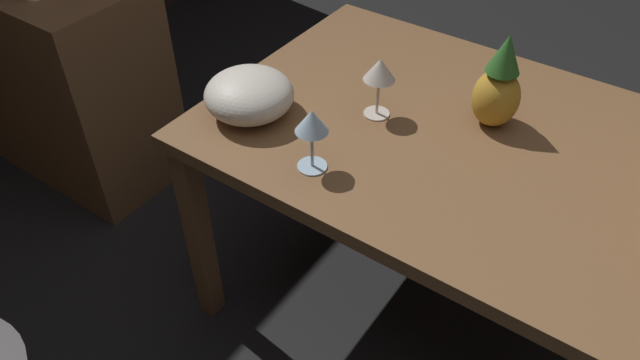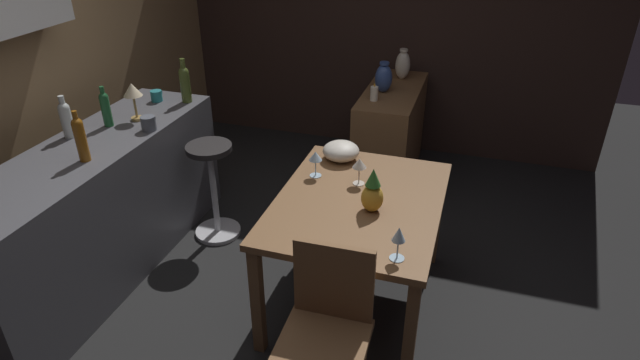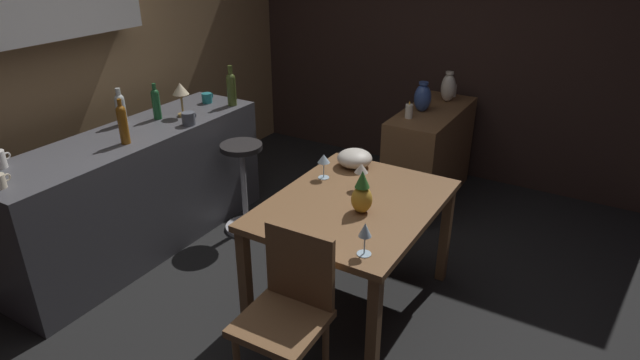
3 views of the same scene
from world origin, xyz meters
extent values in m
plane|color=black|center=(0.00, 0.00, 0.00)|extent=(9.00, 9.00, 0.00)
cube|color=#9E7A51|center=(0.00, 2.10, 1.30)|extent=(5.20, 0.10, 2.60)
cube|color=#33231E|center=(2.55, 0.30, 1.30)|extent=(0.10, 4.40, 2.60)
cube|color=brown|center=(0.18, -0.22, 0.72)|extent=(1.20, 0.92, 0.04)
cube|color=brown|center=(-0.38, 0.19, 0.35)|extent=(0.06, 0.06, 0.70)
cube|color=brown|center=(0.73, 0.19, 0.35)|extent=(0.06, 0.06, 0.70)
cube|color=brown|center=(-0.38, -0.62, 0.35)|extent=(0.06, 0.06, 0.70)
cube|color=brown|center=(0.73, -0.62, 0.35)|extent=(0.06, 0.06, 0.70)
cube|color=#4C4C51|center=(-0.01, 1.47, 0.45)|extent=(2.10, 0.60, 0.90)
cube|color=brown|center=(1.85, -0.09, 0.41)|extent=(1.10, 0.44, 0.82)
cube|color=brown|center=(-0.67, -0.27, 0.47)|extent=(0.41, 0.41, 0.04)
cube|color=brown|center=(-0.49, -0.26, 0.68)|extent=(0.04, 0.38, 0.43)
cylinder|color=brown|center=(-0.51, -0.42, 0.22)|extent=(0.04, 0.04, 0.45)
cylinder|color=brown|center=(-0.51, -0.10, 0.22)|extent=(0.04, 0.04, 0.45)
cylinder|color=#262323|center=(0.57, 0.95, 0.71)|extent=(0.32, 0.32, 0.04)
cylinder|color=silver|center=(0.57, 0.95, 0.35)|extent=(0.04, 0.04, 0.69)
cylinder|color=silver|center=(0.57, 0.95, 0.01)|extent=(0.34, 0.34, 0.03)
cylinder|color=silver|center=(-0.30, -0.52, 0.74)|extent=(0.07, 0.07, 0.00)
cylinder|color=silver|center=(-0.30, -0.52, 0.79)|extent=(0.01, 0.01, 0.10)
cone|color=silver|center=(-0.30, -0.52, 0.88)|extent=(0.07, 0.07, 0.07)
cylinder|color=silver|center=(0.35, -0.17, 0.74)|extent=(0.07, 0.07, 0.00)
cylinder|color=silver|center=(0.35, -0.17, 0.80)|extent=(0.01, 0.01, 0.11)
cone|color=silver|center=(0.35, -0.17, 0.88)|extent=(0.08, 0.08, 0.06)
cylinder|color=silver|center=(0.37, 0.11, 0.74)|extent=(0.07, 0.07, 0.00)
cylinder|color=silver|center=(0.37, 0.11, 0.80)|extent=(0.01, 0.01, 0.10)
cone|color=silver|center=(0.37, 0.11, 0.88)|extent=(0.08, 0.08, 0.06)
ellipsoid|color=gold|center=(0.09, -0.31, 0.82)|extent=(0.12, 0.12, 0.16)
cone|color=#2D6B28|center=(0.09, -0.31, 0.95)|extent=(0.08, 0.08, 0.10)
ellipsoid|color=beige|center=(0.63, 0.02, 0.80)|extent=(0.24, 0.24, 0.12)
cylinder|color=#8C5114|center=(-0.14, 1.34, 1.02)|extent=(0.06, 0.06, 0.23)
sphere|color=#8C5114|center=(-0.14, 1.34, 1.13)|extent=(0.06, 0.06, 0.06)
cylinder|color=#8C5114|center=(-0.14, 1.34, 1.18)|extent=(0.03, 0.03, 0.06)
cylinder|color=#1E592D|center=(0.33, 1.54, 1.00)|extent=(0.06, 0.06, 0.20)
sphere|color=#1E592D|center=(0.33, 1.54, 1.10)|extent=(0.06, 0.06, 0.06)
cylinder|color=#1E592D|center=(0.33, 1.54, 1.14)|extent=(0.03, 0.03, 0.05)
cylinder|color=silver|center=(0.11, 1.66, 1.00)|extent=(0.07, 0.07, 0.19)
sphere|color=silver|center=(0.11, 1.66, 1.09)|extent=(0.07, 0.07, 0.07)
cylinder|color=silver|center=(0.11, 1.66, 1.14)|extent=(0.03, 0.03, 0.06)
cylinder|color=#475623|center=(0.89, 1.27, 1.01)|extent=(0.07, 0.07, 0.22)
sphere|color=#475623|center=(0.89, 1.27, 1.12)|extent=(0.07, 0.07, 0.07)
cylinder|color=#475623|center=(0.89, 1.27, 1.18)|extent=(0.04, 0.04, 0.08)
torus|color=beige|center=(-0.91, 1.41, 0.94)|extent=(0.05, 0.01, 0.05)
torus|color=white|center=(-0.75, 1.67, 0.96)|extent=(0.05, 0.01, 0.05)
cylinder|color=teal|center=(0.83, 1.49, 0.94)|extent=(0.08, 0.08, 0.08)
torus|color=teal|center=(0.88, 1.49, 0.94)|extent=(0.05, 0.01, 0.05)
cylinder|color=#515660|center=(0.35, 1.24, 0.95)|extent=(0.10, 0.10, 0.09)
torus|color=#515660|center=(0.41, 1.24, 0.95)|extent=(0.05, 0.01, 0.05)
cylinder|color=#A58447|center=(0.48, 1.42, 0.91)|extent=(0.08, 0.08, 0.02)
cylinder|color=#A58447|center=(0.48, 1.42, 1.00)|extent=(0.02, 0.02, 0.15)
cone|color=beige|center=(0.48, 1.42, 1.11)|extent=(0.12, 0.12, 0.09)
cylinder|color=white|center=(1.54, 0.01, 0.88)|extent=(0.06, 0.06, 0.11)
ellipsoid|color=yellow|center=(1.54, 0.01, 0.94)|extent=(0.01, 0.01, 0.03)
cylinder|color=white|center=(2.31, -0.11, 0.87)|extent=(0.06, 0.06, 0.11)
ellipsoid|color=yellow|center=(2.31, -0.11, 0.94)|extent=(0.01, 0.01, 0.03)
ellipsoid|color=beige|center=(2.14, -0.11, 0.94)|extent=(0.13, 0.13, 0.24)
cylinder|color=beige|center=(2.14, -0.11, 1.07)|extent=(0.07, 0.07, 0.02)
ellipsoid|color=#334C8C|center=(1.76, -0.02, 0.93)|extent=(0.14, 0.14, 0.23)
cylinder|color=#334C8C|center=(1.76, -0.02, 1.06)|extent=(0.08, 0.08, 0.02)
camera|label=1|loc=(-0.28, 1.00, 1.68)|focal=33.86mm
camera|label=2|loc=(-2.30, -0.77, 2.28)|focal=29.36mm
camera|label=3|loc=(-2.30, -1.46, 2.20)|focal=29.69mm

